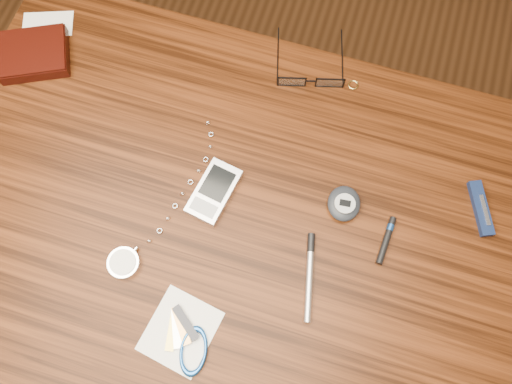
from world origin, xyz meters
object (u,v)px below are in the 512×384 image
wallet_and_card (34,53)px  pda_phone (214,191)px  notepad_keys (187,341)px  pocket_knife (481,208)px  pedometer (344,204)px  eyeglasses (311,79)px  silver_pen (310,270)px  desk (226,227)px  pocket_watch (127,259)px

wallet_and_card → pda_phone: bearing=-21.0°
notepad_keys → pocket_knife: size_ratio=1.31×
wallet_and_card → pedometer: size_ratio=2.80×
eyeglasses → pedometer: bearing=-61.5°
wallet_and_card → pedometer: 0.62m
silver_pen → eyeglasses: bearing=105.1°
pda_phone → eyeglasses: bearing=68.7°
desk → pedometer: (0.19, 0.07, 0.11)m
desk → notepad_keys: 0.24m
desk → silver_pen: size_ratio=7.21×
desk → wallet_and_card: wallet_and_card is taller
pocket_watch → pedometer: pedometer is taller
desk → pocket_watch: bearing=-134.4°
wallet_and_card → notepad_keys: (0.43, -0.39, -0.01)m
pocket_watch → pocket_knife: bearing=25.5°
pda_phone → silver_pen: (0.19, -0.08, -0.00)m
notepad_keys → silver_pen: 0.22m
wallet_and_card → notepad_keys: size_ratio=1.52×
pocket_watch → notepad_keys: (0.13, -0.09, -0.00)m
pocket_watch → silver_pen: size_ratio=2.19×
pda_phone → pocket_knife: (0.43, 0.10, -0.00)m
pda_phone → pedometer: bearing=11.3°
pocket_watch → pda_phone: 0.18m
wallet_and_card → desk: bearing=-23.1°
desk → eyeglasses: size_ratio=6.63×
pocket_knife → desk: bearing=-162.4°
wallet_and_card → eyeglasses: bearing=11.2°
pocket_knife → eyeglasses: bearing=155.9°
wallet_and_card → pedometer: (0.61, -0.11, -0.00)m
pedometer → silver_pen: size_ratio=0.48×
notepad_keys → pocket_watch: bearing=146.1°
pocket_watch → silver_pen: bearing=13.7°
eyeglasses → silver_pen: bearing=-74.9°
desk → pocket_watch: size_ratio=3.30×
wallet_and_card → pocket_watch: 0.43m
wallet_and_card → pda_phone: 0.43m
pda_phone → silver_pen: pda_phone is taller
desk → eyeglasses: (0.08, 0.28, 0.11)m
pocket_knife → notepad_keys: bearing=-139.0°
notepad_keys → pocket_knife: 0.52m
eyeglasses → pda_phone: eyeglasses is taller
silver_pen → pocket_watch: bearing=-166.3°
wallet_and_card → pedometer: wallet_and_card is taller
pda_phone → notepad_keys: 0.24m
desk → eyeglasses: 0.31m
wallet_and_card → pedometer: bearing=-10.3°
desk → wallet_and_card: (-0.42, 0.18, 0.12)m
notepad_keys → wallet_and_card: bearing=138.1°
desk → eyeglasses: eyeglasses is taller
pedometer → desk: bearing=-160.0°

